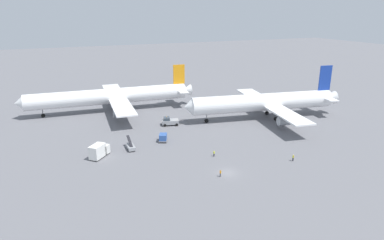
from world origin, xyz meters
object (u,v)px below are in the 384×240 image
Objects in this scene: airliner_being_pushed at (264,102)px; gse_belt_loader_portside at (131,147)px; ground_crew_ramp_agent_by_cones at (293,158)px; ground_crew_marshaller_foreground at (220,173)px; airliner_at_gate_left at (110,96)px; gse_container_dolly_flat at (163,137)px; ground_crew_wing_walker_right at (214,153)px; pushback_tug at (170,121)px; gse_catering_truck_tall at (99,151)px.

airliner_being_pushed is 10.99× the size of gse_belt_loader_portside.
ground_crew_ramp_agent_by_cones is 1.03× the size of ground_crew_marshaller_foreground.
airliner_at_gate_left is 68.56m from ground_crew_ramp_agent_by_cones.
ground_crew_marshaller_foreground is at bearing -78.97° from gse_container_dolly_flat.
ground_crew_ramp_agent_by_cones is at bearing -31.37° from ground_crew_wing_walker_right.
airliner_at_gate_left is 16.11× the size of gse_container_dolly_flat.
pushback_tug is 5.48× the size of ground_crew_wing_walker_right.
ground_crew_wing_walker_right is at bearing -22.31° from gse_catering_truck_tall.
airliner_at_gate_left is 27.33m from pushback_tug.
ground_crew_wing_walker_right is (18.09, -12.55, -0.03)m from gse_belt_loader_portside.
ground_crew_ramp_agent_by_cones is 19.93m from ground_crew_marshaller_foreground.
airliner_being_pushed reaches higher than airliner_at_gate_left.
airliner_being_pushed reaches higher than gse_container_dolly_flat.
airliner_at_gate_left is 40.92m from gse_catering_truck_tall.
ground_crew_marshaller_foreground is at bearing -179.30° from ground_crew_ramp_agent_by_cones.
gse_container_dolly_flat is 0.65× the size of gse_catering_truck_tall.
gse_container_dolly_flat is 34.93m from ground_crew_ramp_agent_by_cones.
ground_crew_wing_walker_right is at bearing -143.86° from airliner_being_pushed.
ground_crew_marshaller_foreground is (14.51, -22.76, 0.02)m from gse_belt_loader_portside.
gse_container_dolly_flat is at bearing -77.83° from airliner_at_gate_left.
airliner_at_gate_left reaches higher than gse_container_dolly_flat.
airliner_being_pushed is at bearing -32.33° from airliner_at_gate_left.
gse_belt_loader_portside reaches higher than ground_crew_marshaller_foreground.
gse_belt_loader_portside is (-16.15, -14.72, -0.39)m from pushback_tug.
ground_crew_marshaller_foreground is at bearing -57.48° from gse_belt_loader_portside.
airliner_being_pushed is 33.06× the size of ground_crew_marshaller_foreground.
airliner_at_gate_left is at bearing 102.17° from gse_container_dolly_flat.
pushback_tug is at bearing 116.17° from ground_crew_ramp_agent_by_cones.
gse_belt_loader_portside is 3.17× the size of ground_crew_wing_walker_right.
pushback_tug is at bearing 94.08° from ground_crew_wing_walker_right.
gse_container_dolly_flat reaches higher than ground_crew_marshaller_foreground.
airliner_at_gate_left is at bearing 147.67° from airliner_being_pushed.
ground_crew_wing_walker_right is at bearing -85.92° from pushback_tug.
pushback_tug reaches higher than gse_container_dolly_flat.
airliner_at_gate_left reaches higher than gse_catering_truck_tall.
gse_container_dolly_flat is at bearing 12.26° from gse_belt_loader_portside.
pushback_tug is 29.42m from gse_catering_truck_tall.
pushback_tug is at bearing 169.50° from airliner_being_pushed.
gse_belt_loader_portside is at bearing -93.01° from airliner_at_gate_left.
ground_crew_marshaller_foreground is (22.74, -21.01, -0.91)m from gse_catering_truck_tall.
pushback_tug is 21.85m from gse_belt_loader_portside.
gse_container_dolly_flat is (7.68, -35.61, -4.26)m from airliner_at_gate_left.
gse_container_dolly_flat is 18.32m from gse_catering_truck_tall.
airliner_at_gate_left is 7.24× the size of pushback_tug.
airliner_at_gate_left is 61.92m from ground_crew_marshaller_foreground.
gse_belt_loader_portside reaches higher than gse_container_dolly_flat.
ground_crew_marshaller_foreground is at bearing -78.30° from airliner_at_gate_left.
airliner_at_gate_left is 10.40× the size of gse_catering_truck_tall.
ground_crew_ramp_agent_by_cones is (-13.04, -31.43, -4.68)m from airliner_being_pushed.
airliner_being_pushed is 32.06× the size of ground_crew_ramp_agent_by_cones.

